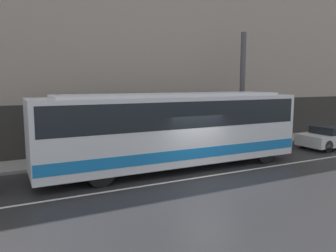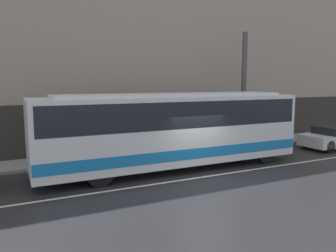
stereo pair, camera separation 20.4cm
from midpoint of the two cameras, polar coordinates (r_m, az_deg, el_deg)
The scene contains 8 objects.
ground_plane at distance 13.82m, azimuth 6.61°, elevation -8.82°, with size 60.00×60.00×0.00m, color #262628.
sidewalk at distance 18.18m, azimuth -2.17°, elevation -4.56°, with size 60.00×2.25×0.13m.
building_facade at distance 19.16m, azimuth -3.88°, elevation 16.18°, with size 60.00×0.35×13.95m.
lane_stripe at distance 13.82m, azimuth 6.61°, elevation -8.80°, with size 54.00×0.14×0.01m.
transit_bus at distance 14.70m, azimuth 1.33°, elevation -0.12°, with size 12.15×2.61×3.41m.
sedan_white_front at distance 22.12m, azimuth 27.34°, elevation -1.75°, with size 4.41×1.86×1.30m.
utility_pole_near at distance 20.10m, azimuth 13.32°, elevation 6.18°, with size 0.31×0.31×6.67m.
pedestrian_waiting at distance 16.67m, azimuth -14.85°, elevation -2.81°, with size 0.36×0.36×1.75m.
Camera 2 is at (-7.12, -11.17, 3.89)m, focal length 35.00 mm.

